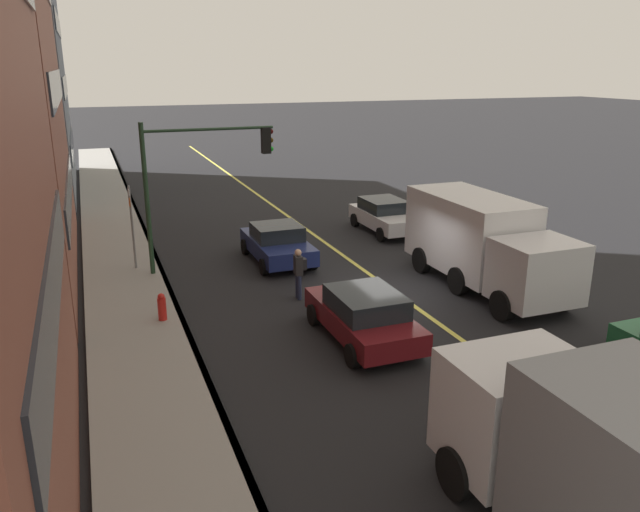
# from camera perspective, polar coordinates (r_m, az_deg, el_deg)

# --- Properties ---
(ground) EXTENTS (200.00, 200.00, 0.00)m
(ground) POSITION_cam_1_polar(r_m,az_deg,el_deg) (20.29, 6.73, -3.23)
(ground) COLOR black
(sidewalk_slab) EXTENTS (80.00, 2.67, 0.15)m
(sidewalk_slab) POSITION_cam_1_polar(r_m,az_deg,el_deg) (18.22, -16.60, -6.05)
(sidewalk_slab) COLOR gray
(sidewalk_slab) RESTS_ON ground
(curb_edge) EXTENTS (80.00, 0.16, 0.15)m
(curb_edge) POSITION_cam_1_polar(r_m,az_deg,el_deg) (18.32, -12.68, -5.60)
(curb_edge) COLOR slate
(curb_edge) RESTS_ON ground
(lane_stripe_center) EXTENTS (80.00, 0.16, 0.01)m
(lane_stripe_center) POSITION_cam_1_polar(r_m,az_deg,el_deg) (20.29, 6.73, -3.21)
(lane_stripe_center) COLOR #D8CC4C
(lane_stripe_center) RESTS_ON ground
(car_maroon) EXTENTS (4.16, 1.98, 1.41)m
(car_maroon) POSITION_cam_1_polar(r_m,az_deg,el_deg) (16.45, 4.04, -5.41)
(car_maroon) COLOR #591116
(car_maroon) RESTS_ON ground
(car_navy) EXTENTS (4.07, 2.02, 1.42)m
(car_navy) POSITION_cam_1_polar(r_m,az_deg,el_deg) (23.01, -3.95, 1.20)
(car_navy) COLOR navy
(car_navy) RESTS_ON ground
(car_white) EXTENTS (4.07, 1.93, 1.42)m
(car_white) POSITION_cam_1_polar(r_m,az_deg,el_deg) (27.30, 6.01, 3.76)
(car_white) COLOR silver
(car_white) RESTS_ON ground
(truck_white) EXTENTS (6.75, 2.45, 2.91)m
(truck_white) POSITION_cam_1_polar(r_m,az_deg,el_deg) (20.80, 14.79, 1.34)
(truck_white) COLOR silver
(truck_white) RESTS_ON ground
(truck_gray) EXTENTS (6.53, 2.51, 3.04)m
(truck_gray) POSITION_cam_1_polar(r_m,az_deg,el_deg) (9.76, 27.44, -18.78)
(truck_gray) COLOR silver
(truck_gray) RESTS_ON ground
(pedestrian_with_backpack) EXTENTS (0.40, 0.38, 1.62)m
(pedestrian_with_backpack) POSITION_cam_1_polar(r_m,az_deg,el_deg) (19.24, -1.96, -1.31)
(pedestrian_with_backpack) COLOR #262D4C
(pedestrian_with_backpack) RESTS_ON ground
(traffic_light_mast) EXTENTS (0.28, 4.52, 5.28)m
(traffic_light_mast) POSITION_cam_1_polar(r_m,az_deg,el_deg) (21.55, -11.08, 7.87)
(traffic_light_mast) COLOR #1E3823
(traffic_light_mast) RESTS_ON ground
(street_sign_post) EXTENTS (0.60, 0.08, 3.10)m
(street_sign_post) POSITION_cam_1_polar(r_m,az_deg,el_deg) (22.45, -16.96, 2.99)
(street_sign_post) COLOR slate
(street_sign_post) RESTS_ON ground
(fire_hydrant) EXTENTS (0.24, 0.24, 0.94)m
(fire_hydrant) POSITION_cam_1_polar(r_m,az_deg,el_deg) (18.02, -14.35, -4.77)
(fire_hydrant) COLOR red
(fire_hydrant) RESTS_ON ground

